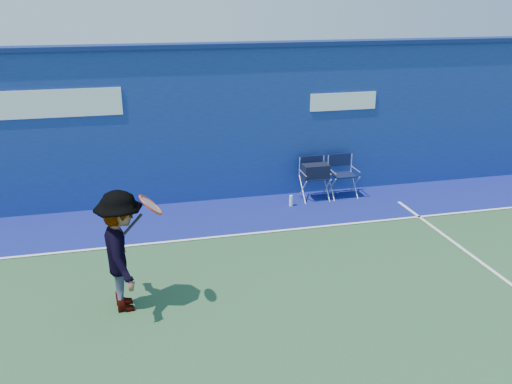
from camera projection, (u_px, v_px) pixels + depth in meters
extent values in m
plane|color=#2A502F|center=(207.00, 357.00, 6.24)|extent=(80.00, 80.00, 0.00)
cube|color=navy|center=(164.00, 128.00, 10.48)|extent=(24.00, 0.40, 3.00)
cube|color=navy|center=(159.00, 46.00, 9.95)|extent=(24.00, 0.50, 0.08)
cube|color=white|center=(343.00, 101.00, 10.94)|extent=(1.40, 0.02, 0.35)
cube|color=navy|center=(174.00, 221.00, 9.98)|extent=(24.00, 1.80, 0.01)
cube|color=white|center=(179.00, 241.00, 9.16)|extent=(24.00, 0.06, 0.01)
cube|color=#0E1535|center=(315.00, 177.00, 10.90)|extent=(0.45, 0.38, 0.03)
cube|color=silver|center=(312.00, 165.00, 11.04)|extent=(0.51, 0.02, 0.37)
cube|color=#0E1535|center=(312.00, 162.00, 11.02)|extent=(0.45, 0.02, 0.26)
cube|color=black|center=(316.00, 171.00, 10.83)|extent=(0.51, 0.30, 0.28)
cube|color=#0E1535|center=(343.00, 175.00, 11.05)|extent=(0.45, 0.38, 0.03)
cube|color=silver|center=(340.00, 163.00, 11.19)|extent=(0.51, 0.02, 0.37)
cube|color=#0E1535|center=(340.00, 160.00, 11.16)|extent=(0.45, 0.02, 0.26)
cylinder|color=white|center=(291.00, 201.00, 10.65)|extent=(0.07, 0.07, 0.22)
imported|color=#EA4738|center=(122.00, 252.00, 6.97)|extent=(0.72, 1.12, 1.64)
torus|color=red|center=(151.00, 205.00, 6.72)|extent=(0.30, 0.38, 0.28)
cylinder|color=gray|center=(151.00, 205.00, 6.72)|extent=(0.24, 0.32, 0.22)
cylinder|color=black|center=(133.00, 224.00, 6.76)|extent=(0.26, 0.05, 0.27)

